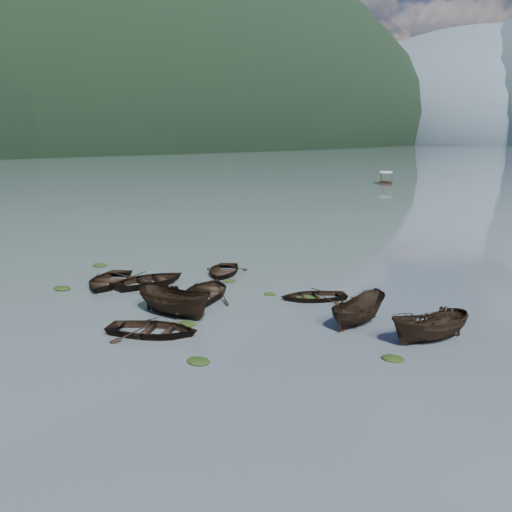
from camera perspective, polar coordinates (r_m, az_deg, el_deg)
The scene contains 21 objects.
ground_plane at distance 27.74m, azimuth -15.70°, elevation -8.05°, with size 2400.00×2400.00×0.00m, color #4B565E.
left_ridge_far at distance 567.22m, azimuth -24.25°, elevation 9.84°, with size 560.00×1400.00×380.00m, color black.
haze_mtn_a at distance 957.42m, azimuth 21.54°, elevation 10.43°, with size 520.00×520.00×280.00m, color #475666.
rowboat_0 at distance 37.39m, azimuth -14.52°, elevation -2.85°, with size 3.51×4.91×1.02m, color black.
rowboat_1 at distance 36.87m, azimuth -10.53°, elevation -2.87°, with size 3.52×4.93×1.02m, color black.
rowboat_2 at distance 30.41m, azimuth -8.07°, elevation -5.95°, with size 1.83×4.87×1.88m, color black.
rowboat_3 at distance 33.85m, azimuth -4.90°, elevation -4.03°, with size 3.56×4.99×1.03m, color black.
rowboat_4 at distance 27.78m, azimuth -10.27°, elevation -7.75°, with size 3.16×4.42×0.92m, color black.
rowboat_5 at distance 27.65m, azimuth 16.94°, elevation -8.19°, with size 1.60×4.26×1.65m, color black.
rowboat_6 at distance 39.13m, azimuth -3.30°, elevation -1.83°, with size 3.03×4.25×0.88m, color black.
rowboat_7 at distance 33.24m, azimuth 5.75°, elevation -4.34°, with size 2.76×3.86×0.80m, color black.
rowboat_8 at distance 29.37m, azimuth 10.15°, elevation -6.66°, with size 1.58×4.21×1.63m, color black.
weed_clump_0 at distance 37.19m, azimuth -18.81°, elevation -3.18°, with size 1.16×0.95×0.25m, color black.
weed_clump_1 at distance 28.95m, azimuth -6.92°, elevation -6.84°, with size 0.97×0.77×0.21m, color black.
weed_clump_2 at distance 24.28m, azimuth -5.79°, elevation -10.55°, with size 1.08×0.86×0.23m, color black.
weed_clump_3 at distance 34.07m, azimuth 1.40°, elevation -3.88°, with size 0.80×0.68×0.18m, color black.
weed_clump_4 at distance 25.14m, azimuth 13.53°, elevation -10.03°, with size 1.01×0.80×0.21m, color black.
weed_clump_5 at distance 43.09m, azimuth -15.33°, elevation -0.97°, with size 1.19×0.96×0.25m, color black.
weed_clump_6 at distance 37.09m, azimuth -2.69°, elevation -2.59°, with size 0.91×0.76×0.19m, color black.
weed_clump_7 at distance 33.19m, azimuth 5.01°, elevation -4.35°, with size 1.24×0.99×0.27m, color black.
pontoon_left at distance 118.49m, azimuth 12.85°, elevation 7.04°, with size 2.50×6.00×2.30m, color black, non-canonical shape.
Camera 1 is at (21.37, -15.10, 9.20)m, focal length 40.00 mm.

